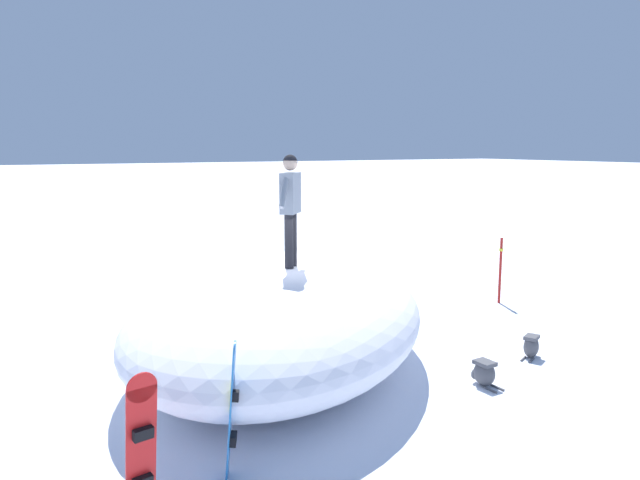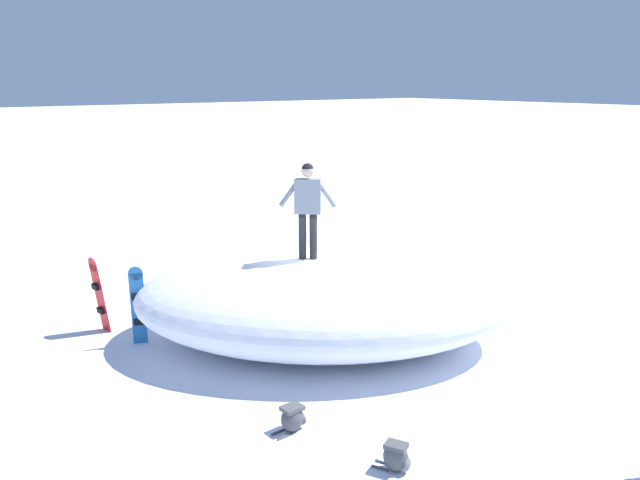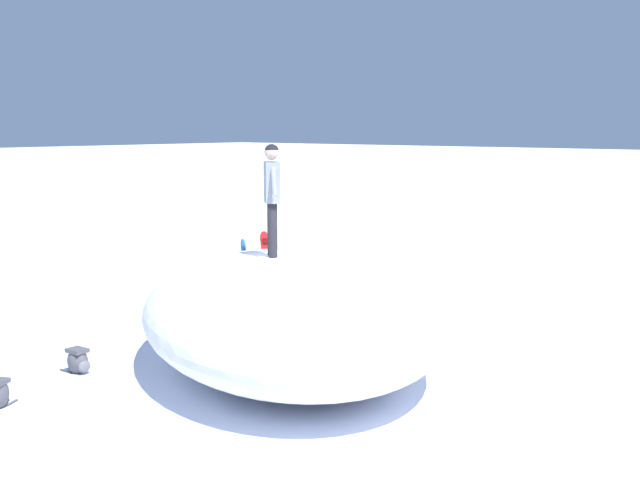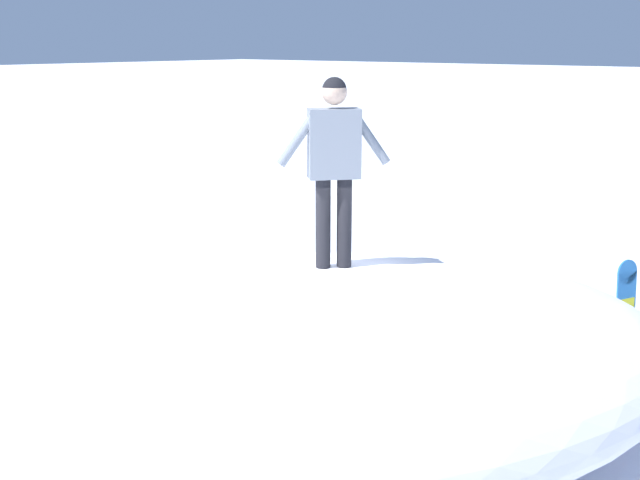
{
  "view_description": "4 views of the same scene",
  "coord_description": "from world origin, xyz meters",
  "px_view_note": "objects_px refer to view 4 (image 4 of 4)",
  "views": [
    {
      "loc": [
        8.87,
        -4.58,
        3.62
      ],
      "look_at": [
        0.46,
        0.09,
        2.11
      ],
      "focal_mm": 33.8,
      "sensor_mm": 36.0,
      "label": 1
    },
    {
      "loc": [
        7.04,
        8.63,
        4.92
      ],
      "look_at": [
        0.59,
        0.02,
        2.19
      ],
      "focal_mm": 35.49,
      "sensor_mm": 36.0,
      "label": 2
    },
    {
      "loc": [
        -8.14,
        8.92,
        3.78
      ],
      "look_at": [
        -0.11,
        -0.89,
        2.0
      ],
      "focal_mm": 46.09,
      "sensor_mm": 36.0,
      "label": 3
    },
    {
      "loc": [
        -4.77,
        -4.59,
        3.78
      ],
      "look_at": [
        0.14,
        -0.6,
        2.09
      ],
      "focal_mm": 41.6,
      "sensor_mm": 36.0,
      "label": 4
    }
  ],
  "objects_px": {
    "snowboarder_standing": "(334,155)",
    "backpack_far": "(289,309)",
    "backpack_near": "(183,295)",
    "snowboard_primary_upright": "(624,329)"
  },
  "relations": [
    {
      "from": "snowboarder_standing",
      "to": "backpack_far",
      "type": "relative_size",
      "value": 3.25
    },
    {
      "from": "backpack_near",
      "to": "backpack_far",
      "type": "relative_size",
      "value": 0.98
    },
    {
      "from": "snowboard_primary_upright",
      "to": "snowboarder_standing",
      "type": "bearing_deg",
      "value": 142.2
    },
    {
      "from": "snowboarder_standing",
      "to": "snowboard_primary_upright",
      "type": "distance_m",
      "value": 3.78
    },
    {
      "from": "snowboarder_standing",
      "to": "backpack_far",
      "type": "distance_m",
      "value": 3.97
    },
    {
      "from": "snowboard_primary_upright",
      "to": "backpack_near",
      "type": "xyz_separation_m",
      "value": [
        -1.12,
        5.88,
        -0.61
      ]
    },
    {
      "from": "snowboarder_standing",
      "to": "snowboard_primary_upright",
      "type": "relative_size",
      "value": 1.12
    },
    {
      "from": "snowboard_primary_upright",
      "to": "backpack_far",
      "type": "xyz_separation_m",
      "value": [
        -0.6,
        4.28,
        -0.61
      ]
    },
    {
      "from": "snowboard_primary_upright",
      "to": "backpack_far",
      "type": "height_order",
      "value": "snowboard_primary_upright"
    },
    {
      "from": "backpack_near",
      "to": "backpack_far",
      "type": "height_order",
      "value": "backpack_near"
    }
  ]
}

